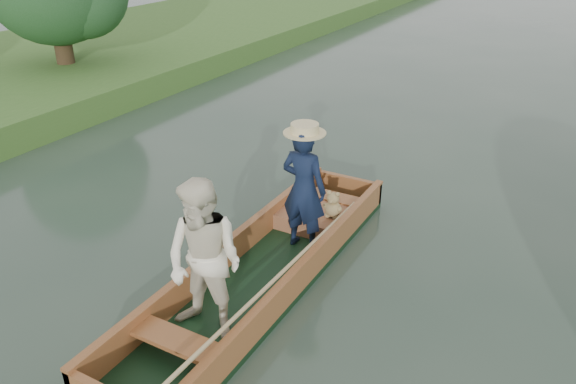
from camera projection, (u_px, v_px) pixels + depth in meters
The scene contains 2 objects.
ground at pixel (264, 281), 6.81m from camera, with size 120.00×120.00×0.00m, color #283D30.
punt at pixel (257, 246), 6.39m from camera, with size 1.12×5.00×1.81m.
Camera 1 is at (2.99, -4.76, 4.01)m, focal length 35.00 mm.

